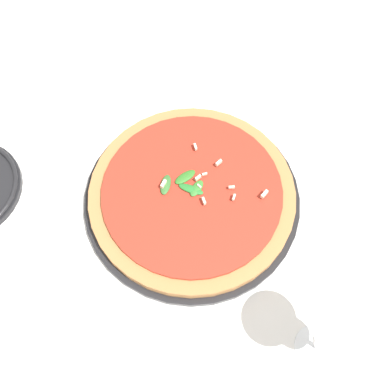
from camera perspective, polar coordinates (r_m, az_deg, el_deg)
ground_plane at (r=0.76m, az=-2.37°, el=-0.35°), size 6.00×6.00×0.00m
pizza_arugula_main at (r=0.74m, az=-0.00°, el=-0.45°), size 0.36×0.36×0.05m
wine_glass at (r=0.61m, az=17.94°, el=-17.00°), size 0.08×0.08×0.15m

